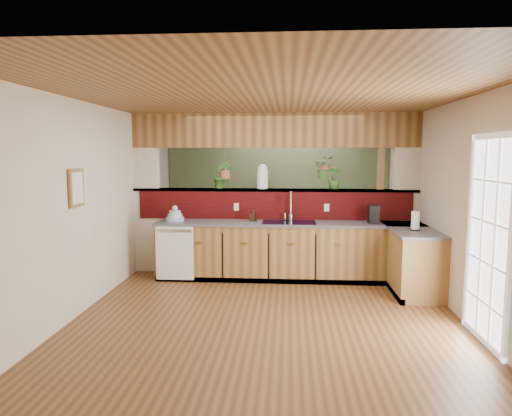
# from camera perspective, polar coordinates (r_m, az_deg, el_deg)

# --- Properties ---
(ground) EXTENTS (4.60, 7.00, 0.01)m
(ground) POSITION_cam_1_polar(r_m,az_deg,el_deg) (6.34, 1.77, -11.15)
(ground) COLOR brown
(ground) RESTS_ON ground
(ceiling) EXTENTS (4.60, 7.00, 0.01)m
(ceiling) POSITION_cam_1_polar(r_m,az_deg,el_deg) (6.07, 1.86, 12.91)
(ceiling) COLOR brown
(ceiling) RESTS_ON ground
(wall_back) EXTENTS (4.60, 0.02, 2.60)m
(wall_back) POSITION_cam_1_polar(r_m,az_deg,el_deg) (9.55, 2.65, 2.86)
(wall_back) COLOR beige
(wall_back) RESTS_ON ground
(wall_front) EXTENTS (4.60, 0.02, 2.60)m
(wall_front) POSITION_cam_1_polar(r_m,az_deg,el_deg) (2.62, -1.25, -7.61)
(wall_front) COLOR beige
(wall_front) RESTS_ON ground
(wall_left) EXTENTS (0.02, 7.00, 2.60)m
(wall_left) POSITION_cam_1_polar(r_m,az_deg,el_deg) (6.57, -18.65, 0.73)
(wall_left) COLOR beige
(wall_left) RESTS_ON ground
(wall_right) EXTENTS (0.02, 7.00, 2.60)m
(wall_right) POSITION_cam_1_polar(r_m,az_deg,el_deg) (6.40, 22.84, 0.40)
(wall_right) COLOR beige
(wall_right) RESTS_ON ground
(pass_through_partition) EXTENTS (4.60, 0.21, 2.60)m
(pass_through_partition) POSITION_cam_1_polar(r_m,az_deg,el_deg) (7.42, 2.45, 0.88)
(pass_through_partition) COLOR beige
(pass_through_partition) RESTS_ON ground
(pass_through_ledge) EXTENTS (4.60, 0.21, 0.04)m
(pass_through_ledge) POSITION_cam_1_polar(r_m,az_deg,el_deg) (7.40, 2.23, 2.27)
(pass_through_ledge) COLOR brown
(pass_through_ledge) RESTS_ON ground
(header_beam) EXTENTS (4.60, 0.15, 0.55)m
(header_beam) POSITION_cam_1_polar(r_m,az_deg,el_deg) (7.39, 2.27, 9.67)
(header_beam) COLOR brown
(header_beam) RESTS_ON ground
(sage_backwall) EXTENTS (4.55, 0.02, 2.55)m
(sage_backwall) POSITION_cam_1_polar(r_m,az_deg,el_deg) (9.53, 2.65, 2.85)
(sage_backwall) COLOR #596A49
(sage_backwall) RESTS_ON ground
(countertop) EXTENTS (4.14, 1.52, 0.90)m
(countertop) POSITION_cam_1_polar(r_m,az_deg,el_deg) (7.08, 8.88, -5.56)
(countertop) COLOR brown
(countertop) RESTS_ON ground
(dishwasher) EXTENTS (0.58, 0.03, 0.82)m
(dishwasher) POSITION_cam_1_polar(r_m,az_deg,el_deg) (7.07, -10.13, -5.54)
(dishwasher) COLOR white
(dishwasher) RESTS_ON ground
(navy_sink) EXTENTS (0.82, 0.50, 0.18)m
(navy_sink) POSITION_cam_1_polar(r_m,az_deg,el_deg) (7.09, 4.13, -2.41)
(navy_sink) COLOR black
(navy_sink) RESTS_ON countertop
(french_door) EXTENTS (0.06, 1.02, 2.16)m
(french_door) POSITION_cam_1_polar(r_m,az_deg,el_deg) (5.22, 26.97, -3.90)
(french_door) COLOR white
(french_door) RESTS_ON ground
(framed_print) EXTENTS (0.04, 0.35, 0.45)m
(framed_print) POSITION_cam_1_polar(r_m,az_deg,el_deg) (5.81, -21.53, 2.34)
(framed_print) COLOR brown
(framed_print) RESTS_ON wall_left
(faucet) EXTENTS (0.21, 0.21, 0.47)m
(faucet) POSITION_cam_1_polar(r_m,az_deg,el_deg) (7.20, 4.34, 0.40)
(faucet) COLOR #B7B7B2
(faucet) RESTS_ON countertop
(dish_stack) EXTENTS (0.28, 0.28, 0.25)m
(dish_stack) POSITION_cam_1_polar(r_m,az_deg,el_deg) (7.29, -10.08, -1.01)
(dish_stack) COLOR #A7B5D8
(dish_stack) RESTS_ON countertop
(soap_dispenser) EXTENTS (0.11, 0.11, 0.20)m
(soap_dispenser) POSITION_cam_1_polar(r_m,az_deg,el_deg) (7.16, -0.37, -0.88)
(soap_dispenser) COLOR #352313
(soap_dispenser) RESTS_ON countertop
(coffee_maker) EXTENTS (0.15, 0.25, 0.28)m
(coffee_maker) POSITION_cam_1_polar(r_m,az_deg,el_deg) (7.15, 14.47, -0.86)
(coffee_maker) COLOR black
(coffee_maker) RESTS_ON countertop
(paper_towel) EXTENTS (0.13, 0.13, 0.28)m
(paper_towel) POSITION_cam_1_polar(r_m,az_deg,el_deg) (6.66, 19.29, -1.57)
(paper_towel) COLOR black
(paper_towel) RESTS_ON countertop
(glass_jar) EXTENTS (0.18, 0.18, 0.40)m
(glass_jar) POSITION_cam_1_polar(r_m,az_deg,el_deg) (7.40, 0.80, 3.97)
(glass_jar) COLOR silver
(glass_jar) RESTS_ON pass_through_ledge
(ledge_plant_left) EXTENTS (0.26, 0.23, 0.42)m
(ledge_plant_left) POSITION_cam_1_polar(r_m,az_deg,el_deg) (7.47, -4.46, 4.06)
(ledge_plant_left) COLOR #2D5A1F
(ledge_plant_left) RESTS_ON pass_through_ledge
(ledge_plant_right) EXTENTS (0.25, 0.25, 0.36)m
(ledge_plant_right) POSITION_cam_1_polar(r_m,az_deg,el_deg) (7.42, 9.73, 3.74)
(ledge_plant_right) COLOR #2D5A1F
(ledge_plant_right) RESTS_ON pass_through_ledge
(hanging_plant_a) EXTENTS (0.21, 0.17, 0.50)m
(hanging_plant_a) POSITION_cam_1_polar(r_m,az_deg,el_deg) (7.45, -3.92, 5.33)
(hanging_plant_a) COLOR brown
(hanging_plant_a) RESTS_ON header_beam
(hanging_plant_b) EXTENTS (0.34, 0.30, 0.47)m
(hanging_plant_b) POSITION_cam_1_polar(r_m,az_deg,el_deg) (7.40, 8.55, 6.20)
(hanging_plant_b) COLOR brown
(hanging_plant_b) RESTS_ON header_beam
(shelving_console) EXTENTS (1.60, 0.79, 1.03)m
(shelving_console) POSITION_cam_1_polar(r_m,az_deg,el_deg) (9.43, -1.18, -2.08)
(shelving_console) COLOR black
(shelving_console) RESTS_ON ground
(shelf_plant_a) EXTENTS (0.23, 0.20, 0.37)m
(shelf_plant_a) POSITION_cam_1_polar(r_m,az_deg,el_deg) (9.41, -4.20, 2.19)
(shelf_plant_a) COLOR #2D5A1F
(shelf_plant_a) RESTS_ON shelving_console
(shelf_plant_b) EXTENTS (0.39, 0.39, 0.53)m
(shelf_plant_b) POSITION_cam_1_polar(r_m,az_deg,el_deg) (9.32, 0.96, 2.66)
(shelf_plant_b) COLOR #2D5A1F
(shelf_plant_b) RESTS_ON shelving_console
(floor_plant) EXTENTS (0.89, 0.83, 0.79)m
(floor_plant) POSITION_cam_1_polar(r_m,az_deg,el_deg) (8.21, 5.22, -4.17)
(floor_plant) COLOR #2D5A1F
(floor_plant) RESTS_ON ground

